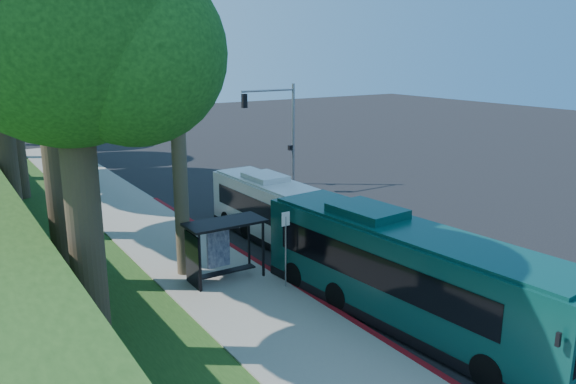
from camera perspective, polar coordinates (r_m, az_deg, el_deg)
ground at (r=29.24m, az=3.42°, el=-4.12°), size 140.00×140.00×0.00m
sidewalk at (r=25.82m, az=-9.87°, el=-6.70°), size 4.50×70.00×0.12m
red_curb at (r=23.48m, az=-0.73°, el=-8.64°), size 0.25×30.00×0.13m
grass_verge at (r=29.05m, az=-24.29°, el=-5.47°), size 8.00×70.00×0.06m
bus_shelter at (r=22.78m, az=-7.11°, el=-4.79°), size 3.20×1.51×2.55m
stop_sign_pole at (r=21.77m, az=-0.24°, el=-4.82°), size 0.35×0.06×3.17m
traffic_signal_pole at (r=38.46m, az=-0.74°, el=7.09°), size 4.10×0.30×7.00m
tree_2 at (r=38.63m, az=-26.90°, el=14.65°), size 8.82×8.40×15.12m
tree_6 at (r=16.73m, az=-21.25°, el=15.10°), size 7.56×7.20×13.74m
white_bus at (r=26.91m, az=-0.42°, el=-2.24°), size 2.48×10.78×3.20m
teal_bus at (r=19.76m, az=11.91°, el=-8.00°), size 3.66×12.65×3.72m
pickup at (r=34.85m, az=-1.75°, el=0.15°), size 3.59×5.64×1.45m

